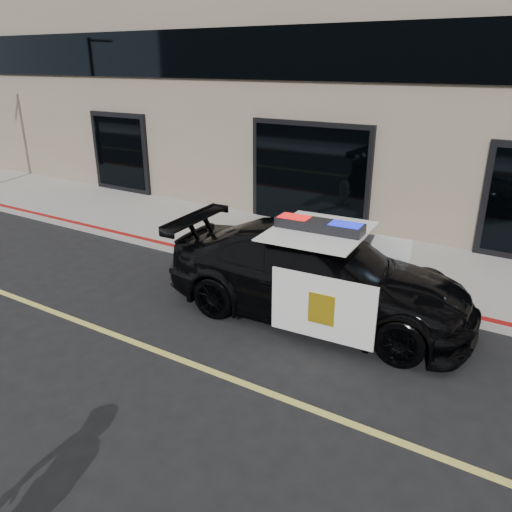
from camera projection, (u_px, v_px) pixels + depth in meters
The scene contains 4 objects.
ground at pixel (169, 356), 7.84m from camera, with size 120.00×120.00×0.00m, color black.
sidewalk_n at pixel (313, 250), 11.97m from camera, with size 60.00×3.50×0.15m, color gray.
police_car at pixel (317, 274), 8.83m from camera, with size 2.94×5.77×1.80m.
fire_hydrant at pixel (268, 235), 11.66m from camera, with size 0.35×0.49×0.78m.
Camera 1 is at (4.69, -5.01, 4.32)m, focal length 35.00 mm.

